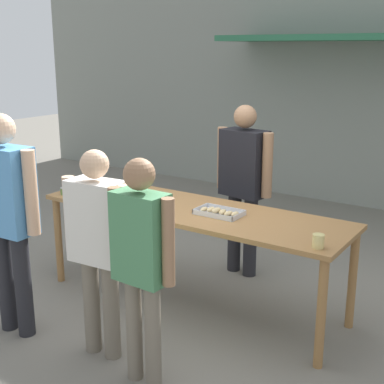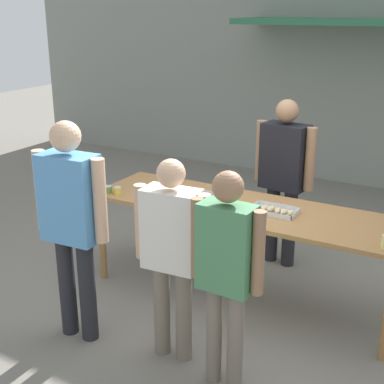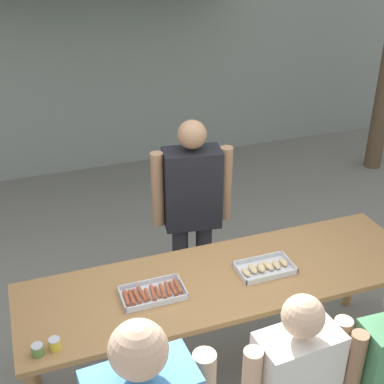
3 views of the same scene
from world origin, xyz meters
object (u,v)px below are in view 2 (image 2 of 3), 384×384
food_tray_sausages (192,195)px  person_customer_holding_hotdog (71,214)px  person_server_behind_table (284,169)px  condiment_jar_ketchup (117,190)px  food_tray_buns (274,210)px  person_customer_waiting_in_line (172,245)px  person_customer_with_cup (226,263)px  condiment_jar_mustard (108,189)px

food_tray_sausages → person_customer_holding_hotdog: (-0.37, -1.22, 0.16)m
food_tray_sausages → person_server_behind_table: person_server_behind_table is taller
person_customer_holding_hotdog → condiment_jar_ketchup: bearing=-76.9°
food_tray_buns → person_customer_holding_hotdog: bearing=-134.3°
person_server_behind_table → person_customer_waiting_in_line: size_ratio=1.10×
food_tray_sausages → person_server_behind_table: size_ratio=0.24×
person_server_behind_table → person_customer_with_cup: bearing=-72.0°
condiment_jar_mustard → person_customer_holding_hotdog: 1.02m
condiment_jar_ketchup → person_server_behind_table: person_server_behind_table is taller
food_tray_buns → person_customer_with_cup: person_customer_with_cup is taller
person_customer_with_cup → food_tray_buns: bearing=-82.6°
condiment_jar_mustard → person_customer_holding_hotdog: bearing=-67.8°
food_tray_buns → person_server_behind_table: (-0.24, 0.86, 0.11)m
condiment_jar_ketchup → condiment_jar_mustard: bearing=-170.1°
food_tray_buns → person_customer_with_cup: (0.11, -1.18, 0.04)m
condiment_jar_ketchup → person_customer_waiting_in_line: (1.10, -0.81, 0.01)m
food_tray_buns → person_customer_holding_hotdog: (-1.19, -1.23, 0.15)m
food_tray_sausages → person_customer_with_cup: person_customer_with_cup is taller
food_tray_buns → condiment_jar_mustard: (-1.58, -0.29, 0.01)m
condiment_jar_ketchup → person_customer_holding_hotdog: person_customer_holding_hotdog is taller
condiment_jar_mustard → food_tray_buns: bearing=10.3°
condiment_jar_ketchup → person_customer_waiting_in_line: size_ratio=0.04×
condiment_jar_mustard → person_customer_waiting_in_line: 1.43m
food_tray_sausages → condiment_jar_mustard: 0.81m
person_customer_holding_hotdog → person_customer_waiting_in_line: 0.84m
condiment_jar_mustard → person_server_behind_table: (1.34, 1.15, 0.10)m
person_server_behind_table → person_customer_waiting_in_line: (-0.14, -1.94, -0.09)m
condiment_jar_mustard → condiment_jar_ketchup: size_ratio=1.00×
person_customer_holding_hotdog → person_customer_waiting_in_line: person_customer_holding_hotdog is taller
person_customer_with_cup → person_customer_holding_hotdog: bearing=3.8°
condiment_jar_mustard → person_customer_with_cup: person_customer_with_cup is taller
condiment_jar_ketchup → person_customer_with_cup: person_customer_with_cup is taller
person_customer_holding_hotdog → person_customer_with_cup: person_customer_holding_hotdog is taller
food_tray_sausages → person_customer_waiting_in_line: (0.44, -1.08, 0.02)m
person_customer_with_cup → person_customer_waiting_in_line: (-0.49, 0.11, -0.02)m
person_customer_holding_hotdog → person_server_behind_table: bearing=-118.2°
food_tray_buns → condiment_jar_ketchup: size_ratio=5.66×
food_tray_sausages → person_customer_holding_hotdog: person_customer_holding_hotdog is taller
food_tray_sausages → person_customer_with_cup: 1.51m
condiment_jar_ketchup → person_customer_holding_hotdog: (0.29, -0.95, 0.14)m
condiment_jar_mustard → person_customer_holding_hotdog: (0.38, -0.94, 0.14)m
food_tray_buns → person_server_behind_table: size_ratio=0.23×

